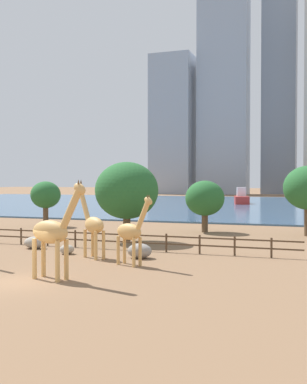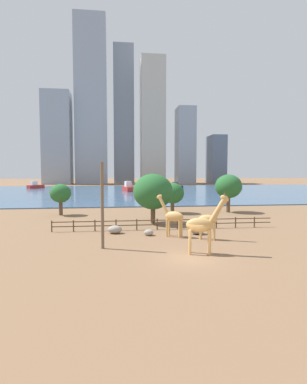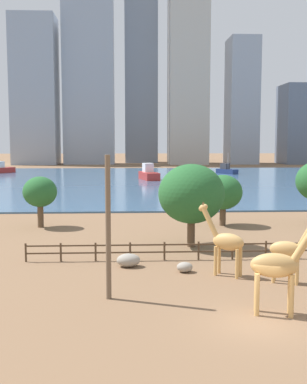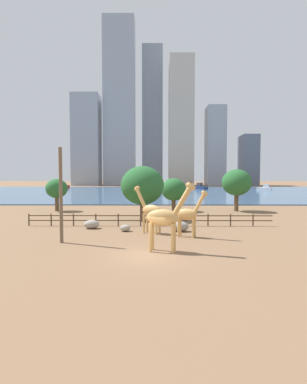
{
  "view_description": "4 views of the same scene",
  "coord_description": "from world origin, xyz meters",
  "views": [
    {
      "loc": [
        14.25,
        -19.91,
        5.06
      ],
      "look_at": [
        -0.47,
        21.27,
        3.96
      ],
      "focal_mm": 45.0,
      "sensor_mm": 36.0,
      "label": 1
    },
    {
      "loc": [
        -5.62,
        -22.47,
        6.79
      ],
      "look_at": [
        0.23,
        25.76,
        3.49
      ],
      "focal_mm": 28.0,
      "sensor_mm": 36.0,
      "label": 2
    },
    {
      "loc": [
        -5.79,
        -20.89,
        8.39
      ],
      "look_at": [
        -3.52,
        25.25,
        3.38
      ],
      "focal_mm": 45.0,
      "sensor_mm": 36.0,
      "label": 3
    },
    {
      "loc": [
        0.65,
        -19.74,
        5.37
      ],
      "look_at": [
        0.3,
        20.8,
        3.16
      ],
      "focal_mm": 28.0,
      "sensor_mm": 36.0,
      "label": 4
    }
  ],
  "objects": [
    {
      "name": "boulder_small",
      "position": [
        -2.33,
        8.89,
        0.33
      ],
      "size": [
        1.02,
        0.87,
        0.65
      ],
      "primitive_type": "ellipsoid",
      "color": "gray",
      "rests_on": "ground"
    },
    {
      "name": "enclosure_fence",
      "position": [
        -0.4,
        12.0,
        0.77
      ],
      "size": [
        26.12,
        0.14,
        1.3
      ],
      "color": "#4C3826",
      "rests_on": "ground"
    },
    {
      "name": "tree_right_tall",
      "position": [
        3.31,
        25.45,
        3.27
      ],
      "size": [
        3.78,
        3.78,
        5.0
      ],
      "color": "brown",
      "rests_on": "ground"
    },
    {
      "name": "skyline_tower_glass",
      "position": [
        -1.51,
        159.23,
        40.23
      ],
      "size": [
        11.82,
        10.79,
        80.47
      ],
      "primitive_type": "cube",
      "color": "gray",
      "rests_on": "ground"
    },
    {
      "name": "tree_left_small",
      "position": [
        -0.99,
        16.24,
        4.18
      ],
      "size": [
        5.18,
        5.18,
        6.54
      ],
      "color": "brown",
      "rests_on": "ground"
    },
    {
      "name": "boulder_near_fence",
      "position": [
        3.0,
        8.9,
        0.48
      ],
      "size": [
        1.61,
        1.28,
        0.96
      ],
      "primitive_type": "ellipsoid",
      "color": "gray",
      "rests_on": "ground"
    },
    {
      "name": "boulder_by_pole",
      "position": [
        -5.92,
        10.38,
        0.44
      ],
      "size": [
        1.57,
        1.18,
        0.88
      ],
      "primitive_type": "ellipsoid",
      "color": "gray",
      "rests_on": "ground"
    },
    {
      "name": "giraffe_young",
      "position": [
        0.09,
        8.01,
        2.16
      ],
      "size": [
        2.91,
        2.22,
        4.55
      ],
      "rotation": [
        0.0,
        0.0,
        2.55
      ],
      "color": "tan",
      "rests_on": "ground"
    },
    {
      "name": "harbor_water",
      "position": [
        0.0,
        77.0,
        0.1
      ],
      "size": [
        180.0,
        86.0,
        0.2
      ],
      "primitive_type": "cube",
      "color": "#3D6084",
      "rests_on": "ground"
    },
    {
      "name": "skyline_tower_needle",
      "position": [
        -37.98,
        147.59,
        24.99
      ],
      "size": [
        14.93,
        13.05,
        49.97
      ],
      "primitive_type": "cube",
      "color": "#939EAD",
      "rests_on": "ground"
    },
    {
      "name": "ground_plane",
      "position": [
        0.0,
        80.0,
        0.0
      ],
      "size": [
        400.0,
        400.0,
        0.0
      ],
      "primitive_type": "plane",
      "color": "brown"
    },
    {
      "name": "boat_tug",
      "position": [
        -1.85,
        78.84,
        1.34
      ],
      "size": [
        4.29,
        8.03,
        3.36
      ],
      "rotation": [
        0.0,
        0.0,
        4.92
      ],
      "color": "#B22D28",
      "rests_on": "harbor_water"
    },
    {
      "name": "skyline_block_right",
      "position": [
        -19.82,
        149.08,
        46.01
      ],
      "size": [
        17.32,
        9.68,
        92.03
      ],
      "primitive_type": "cube",
      "color": "#939EAD",
      "rests_on": "ground"
    },
    {
      "name": "giraffe_tall",
      "position": [
        3.49,
        6.25,
        2.01
      ],
      "size": [
        2.85,
        1.6,
        4.25
      ],
      "rotation": [
        0.0,
        0.0,
        5.89
      ],
      "color": "tan",
      "rests_on": "ground"
    },
    {
      "name": "tree_center_broad",
      "position": [
        -14.42,
        25.37,
        3.39
      ],
      "size": [
        3.25,
        3.25,
        4.91
      ],
      "color": "brown",
      "rests_on": "ground"
    },
    {
      "name": "giraffe_companion",
      "position": [
        1.3,
        1.21,
        2.43
      ],
      "size": [
        3.61,
        1.39,
        5.09
      ],
      "rotation": [
        0.0,
        0.0,
        6.06
      ],
      "color": "tan",
      "rests_on": "ground"
    },
    {
      "name": "boat_barge",
      "position": [
        -37.97,
        100.88,
        1.18
      ],
      "size": [
        6.04,
        6.53,
        2.89
      ],
      "rotation": [
        0.0,
        0.0,
        0.87
      ],
      "color": "#B22D28",
      "rests_on": "harbor_water"
    }
  ]
}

